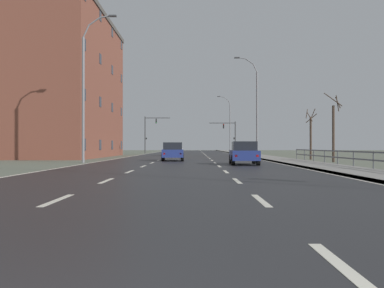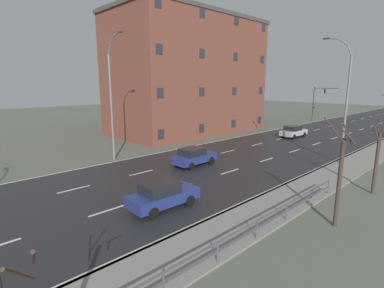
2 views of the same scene
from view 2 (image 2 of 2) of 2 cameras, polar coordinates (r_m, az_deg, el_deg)
ground_plane at (r=36.18m, az=18.24°, el=-0.11°), size 160.00×160.00×0.12m
road_asphalt_strip at (r=46.96m, az=25.25°, el=2.04°), size 14.00×120.00×0.03m
street_lamp_midground at (r=28.32m, az=27.78°, el=7.09°), size 2.57×0.24×10.95m
street_lamp_left_bank at (r=27.30m, az=-15.44°, el=8.15°), size 2.61×0.24×11.22m
traffic_signal_left at (r=60.19m, az=23.40°, el=8.08°), size 4.44×0.36×6.48m
car_near_right at (r=16.81m, az=-5.82°, el=-9.88°), size 1.94×4.15×1.57m
car_mid_centre at (r=25.23m, az=0.37°, el=-2.45°), size 1.98×4.18×1.57m
car_distant at (r=40.89m, az=19.28°, el=2.36°), size 2.00×4.19×1.57m
brick_building at (r=43.49m, az=-0.71°, el=13.29°), size 12.16×22.43×16.35m
bare_tree_mid at (r=15.81m, az=26.97°, el=-6.07°), size 1.45×1.03×5.44m
bare_tree_far at (r=21.86m, az=32.53°, el=-2.58°), size 1.20×1.13×4.79m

